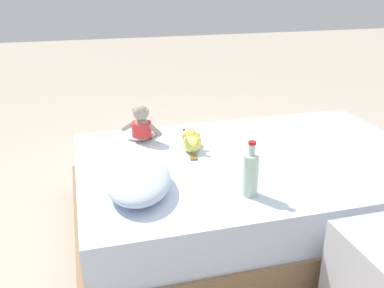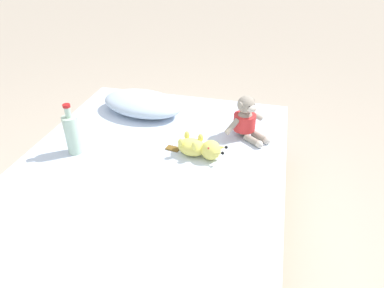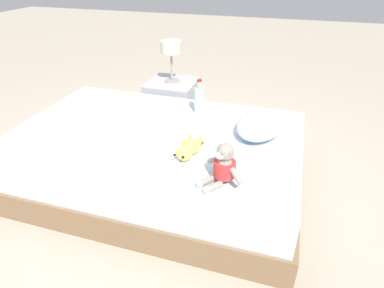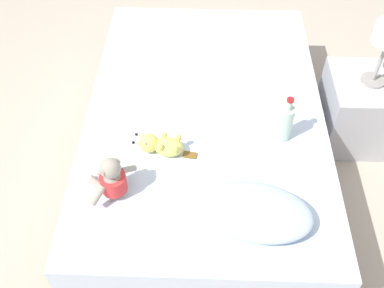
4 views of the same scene
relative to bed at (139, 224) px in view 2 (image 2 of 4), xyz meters
name	(u,v)px [view 2 (image 2 of 4)]	position (x,y,z in m)	size (l,w,h in m)	color
ground_plane	(143,254)	(0.00, 0.00, -0.22)	(16.00, 16.00, 0.00)	#B7A893
bed	(139,224)	(0.00, 0.00, 0.00)	(1.35, 2.07, 0.44)	#846647
pillow	(142,103)	(-0.23, 0.71, 0.28)	(0.56, 0.40, 0.12)	silver
plush_monkey	(246,120)	(0.43, 0.58, 0.32)	(0.25, 0.26, 0.24)	#9E9384
plush_yellow_creature	(200,148)	(0.23, 0.32, 0.27)	(0.33, 0.14, 0.10)	#EAE066
glass_bottle	(72,134)	(-0.41, 0.20, 0.33)	(0.08, 0.08, 0.27)	#B2D1B7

